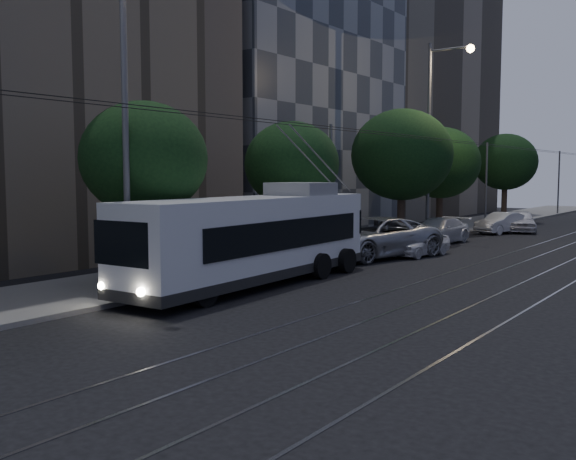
# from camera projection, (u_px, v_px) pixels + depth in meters

# --- Properties ---
(ground) EXTENTS (120.00, 120.00, 0.00)m
(ground) POSITION_uv_depth(u_px,v_px,m) (297.00, 317.00, 17.21)
(ground) COLOR black
(ground) RESTS_ON ground
(sidewalk) EXTENTS (5.00, 90.00, 0.15)m
(sidewalk) POSITION_uv_depth(u_px,v_px,m) (390.00, 238.00, 37.70)
(sidewalk) COLOR slate
(sidewalk) RESTS_ON ground
(tram_rails) EXTENTS (4.52, 90.00, 0.02)m
(tram_rails) POSITION_uv_depth(u_px,v_px,m) (571.00, 251.00, 31.82)
(tram_rails) COLOR #94939C
(tram_rails) RESTS_ON ground
(overhead_wires) EXTENTS (2.23, 90.00, 6.00)m
(overhead_wires) POSITION_uv_depth(u_px,v_px,m) (431.00, 181.00, 35.92)
(overhead_wires) COLOR black
(overhead_wires) RESTS_ON ground
(building_glass_mid) EXTENTS (14.40, 18.40, 26.80)m
(building_glass_mid) POSITION_uv_depth(u_px,v_px,m) (258.00, 37.00, 44.91)
(building_glass_mid) COLOR #353A44
(building_glass_mid) RESTS_ON ground
(building_tan_far) EXTENTS (14.40, 22.40, 34.80)m
(building_tan_far) POSITION_uv_depth(u_px,v_px,m) (390.00, 30.00, 60.64)
(building_tan_far) COLOR gray
(building_tan_far) RESTS_ON ground
(trolleybus) EXTENTS (3.03, 11.85, 5.63)m
(trolleybus) POSITION_uv_depth(u_px,v_px,m) (256.00, 238.00, 22.16)
(trolleybus) COLOR white
(trolleybus) RESTS_ON ground
(pickup_silver) EXTENTS (4.80, 7.28, 1.86)m
(pickup_silver) POSITION_uv_depth(u_px,v_px,m) (374.00, 238.00, 29.39)
(pickup_silver) COLOR #A0A2A7
(pickup_silver) RESTS_ON ground
(car_white_a) EXTENTS (1.95, 3.83, 1.25)m
(car_white_a) POSITION_uv_depth(u_px,v_px,m) (420.00, 243.00, 30.10)
(car_white_a) COLOR silver
(car_white_a) RESTS_ON ground
(car_white_b) EXTENTS (2.36, 5.03, 1.42)m
(car_white_b) POSITION_uv_depth(u_px,v_px,m) (438.00, 231.00, 35.36)
(car_white_b) COLOR silver
(car_white_b) RESTS_ON ground
(car_white_c) EXTENTS (2.57, 4.36, 1.36)m
(car_white_c) POSITION_uv_depth(u_px,v_px,m) (502.00, 223.00, 41.45)
(car_white_c) COLOR silver
(car_white_c) RESTS_ON ground
(car_white_d) EXTENTS (3.04, 4.63, 1.47)m
(car_white_d) POSITION_uv_depth(u_px,v_px,m) (521.00, 221.00, 42.46)
(car_white_d) COLOR silver
(car_white_d) RESTS_ON ground
(tree_1) EXTENTS (4.30, 4.30, 6.29)m
(tree_1) POSITION_uv_depth(u_px,v_px,m) (144.00, 159.00, 21.67)
(tree_1) COLOR #30241A
(tree_1) RESTS_ON ground
(tree_2) EXTENTS (4.10, 4.10, 6.11)m
(tree_2) POSITION_uv_depth(u_px,v_px,m) (292.00, 165.00, 27.70)
(tree_2) COLOR #30241A
(tree_2) RESTS_ON ground
(tree_3) EXTENTS (5.73, 5.73, 7.50)m
(tree_3) POSITION_uv_depth(u_px,v_px,m) (402.00, 155.00, 36.20)
(tree_3) COLOR #30241A
(tree_3) RESTS_ON ground
(tree_4) EXTENTS (5.17, 5.17, 6.89)m
(tree_4) POSITION_uv_depth(u_px,v_px,m) (440.00, 163.00, 41.88)
(tree_4) COLOR #30241A
(tree_4) RESTS_ON ground
(tree_5) EXTENTS (4.97, 4.97, 7.04)m
(tree_5) POSITION_uv_depth(u_px,v_px,m) (505.00, 162.00, 51.04)
(tree_5) COLOR #30241A
(tree_5) RESTS_ON ground
(streetlamp_near) EXTENTS (2.58, 0.44, 10.78)m
(streetlamp_near) POSITION_uv_depth(u_px,v_px,m) (134.00, 86.00, 19.12)
(streetlamp_near) COLOR #5F5F61
(streetlamp_near) RESTS_ON ground
(streetlamp_far) EXTENTS (2.70, 0.44, 11.35)m
(streetlamp_far) POSITION_uv_depth(u_px,v_px,m) (436.00, 123.00, 36.99)
(streetlamp_far) COLOR #5F5F61
(streetlamp_far) RESTS_ON ground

